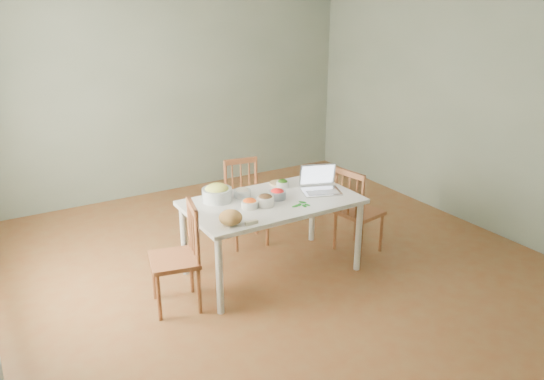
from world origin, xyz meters
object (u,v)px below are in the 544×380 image
chair_left (174,257)px  chair_right (359,210)px  bread_boule (231,218)px  chair_far (247,204)px  bowl_squash (217,193)px  laptop (322,180)px  dining_table (272,237)px

chair_left → chair_right: bearing=102.8°
chair_left → bread_boule: chair_left is taller
chair_far → bowl_squash: 0.79m
chair_right → laptop: size_ratio=2.56×
chair_far → chair_right: (0.91, -0.75, 0.00)m
dining_table → chair_left: 1.02m
laptop → bread_boule: bearing=-148.3°
chair_right → dining_table: bearing=76.3°
dining_table → bread_boule: bearing=-152.6°
chair_left → laptop: size_ratio=2.60×
chair_far → bowl_squash: bearing=-131.7°
chair_far → laptop: 0.96m
dining_table → chair_left: size_ratio=1.71×
dining_table → laptop: (0.51, -0.07, 0.49)m
dining_table → chair_right: 1.01m
bowl_squash → laptop: bearing=-18.4°
chair_far → bread_boule: size_ratio=4.61×
chair_far → bread_boule: chair_far is taller
dining_table → chair_right: (1.00, -0.07, 0.08)m
chair_left → bowl_squash: (0.57, 0.34, 0.36)m
chair_far → chair_left: bearing=-136.0°
chair_left → chair_right: 2.01m
bread_boule → laptop: bearing=11.9°
chair_far → bread_boule: (-0.67, -0.98, 0.36)m
chair_left → bowl_squash: 0.75m
dining_table → chair_left: (-1.01, -0.09, 0.09)m
dining_table → laptop: size_ratio=4.46×
chair_far → laptop: laptop is taller
chair_right → bread_boule: (-1.58, -0.23, 0.35)m
chair_right → chair_left: bearing=80.7°
chair_far → chair_right: bearing=-30.8°
bread_boule → bowl_squash: size_ratio=0.71×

